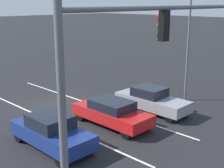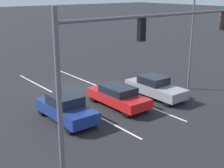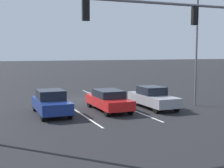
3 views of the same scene
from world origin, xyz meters
The scene contains 8 objects.
ground_plane centered at (0.00, 0.00, 0.00)m, with size 240.00×240.00×0.00m, color black.
lane_stripe_left_divider centered at (-1.82, 1.95, 0.01)m, with size 0.12×15.90×0.01m, color silver.
lane_stripe_center_divider centered at (1.82, 1.95, 0.01)m, with size 0.12×15.90×0.01m, color silver.
car_navy_rightlane_front centered at (3.64, 5.33, 0.78)m, with size 1.83×4.42×1.57m.
car_red_midlane_front centered at (-0.23, 5.42, 0.74)m, with size 1.84×4.62×1.41m.
car_gray_leftlane_front centered at (-3.50, 5.62, 0.75)m, with size 1.76×4.69×1.51m.
traffic_signal_gantry centered at (2.77, 10.89, 5.14)m, with size 13.72×0.37×6.94m.
street_lamp_left_shoulder centered at (-6.79, 5.86, 4.66)m, with size 1.70×0.24×8.15m.
Camera 3 is at (7.32, 24.78, 3.94)m, focal length 50.00 mm.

